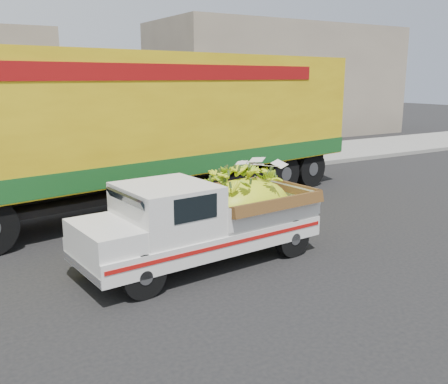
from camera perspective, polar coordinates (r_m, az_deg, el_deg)
ground at (r=8.63m, az=-3.94°, el=-9.13°), size 100.00×100.00×0.00m
curb at (r=14.77m, az=-16.34°, el=0.09°), size 60.00×0.25×0.15m
sidewalk at (r=16.77m, az=-18.25°, el=1.44°), size 60.00×4.00×0.14m
building_right at (r=28.96m, az=6.29°, el=12.47°), size 14.00×6.00×6.00m
pickup_truck at (r=8.93m, az=-0.85°, el=-2.77°), size 4.47×1.95×1.53m
semi_trailer at (r=12.66m, az=-7.34°, el=7.81°), size 12.07×4.44×3.80m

